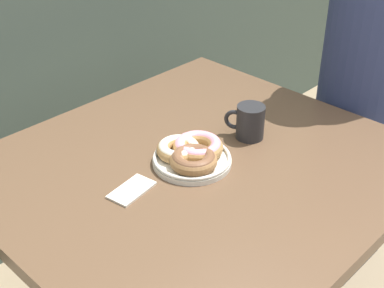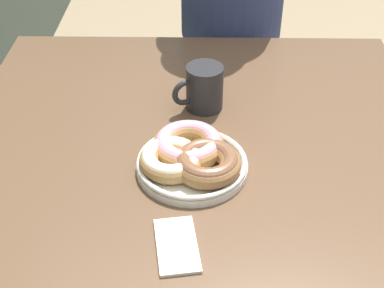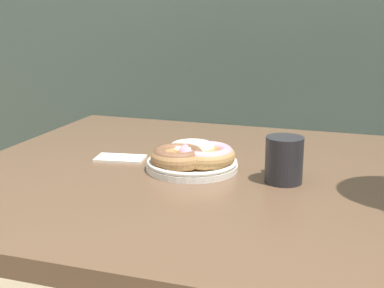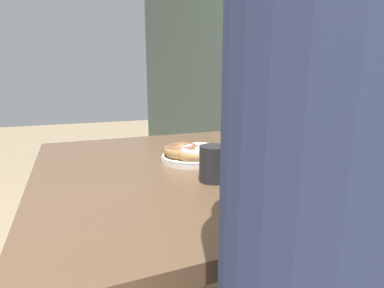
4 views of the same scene
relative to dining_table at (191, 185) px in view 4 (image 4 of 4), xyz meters
The scene contains 4 objects.
dining_table is the anchor object (origin of this frame).
donut_plate 0.11m from the dining_table, 138.16° to the left, with size 0.22×0.22×0.06m.
coffee_mug 0.23m from the dining_table, ahead, with size 0.08×0.11×0.10m.
napkin 0.22m from the dining_table, behind, with size 0.13×0.08×0.01m.
Camera 4 is at (0.90, -0.13, 1.05)m, focal length 28.00 mm.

